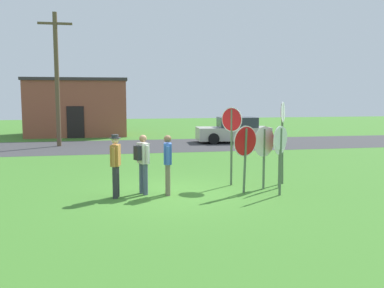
% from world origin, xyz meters
% --- Properties ---
extents(ground_plane, '(80.00, 80.00, 0.00)m').
position_xyz_m(ground_plane, '(0.00, 0.00, 0.00)').
color(ground_plane, '#3D7528').
extents(street_asphalt, '(60.00, 6.40, 0.01)m').
position_xyz_m(street_asphalt, '(0.00, 11.83, 0.00)').
color(street_asphalt, '#38383A').
rests_on(street_asphalt, ground).
extents(building_background, '(6.84, 5.16, 3.98)m').
position_xyz_m(building_background, '(-3.97, 19.46, 1.99)').
color(building_background, brown).
rests_on(building_background, ground).
extents(utility_pole, '(1.80, 0.24, 7.23)m').
position_xyz_m(utility_pole, '(-4.53, 12.50, 3.79)').
color(utility_pole, brown).
rests_on(utility_pole, ground).
extents(parked_car_on_street, '(4.40, 2.21, 1.51)m').
position_xyz_m(parked_car_on_street, '(5.54, 12.58, 0.69)').
color(parked_car_on_street, '#B7B2A3').
rests_on(parked_car_on_street, ground).
extents(stop_sign_center_cluster, '(0.54, 0.40, 1.94)m').
position_xyz_m(stop_sign_center_cluster, '(2.93, -0.77, 1.30)').
color(stop_sign_center_cluster, '#51664C').
rests_on(stop_sign_center_cluster, ground).
extents(stop_sign_low_front, '(0.79, 0.45, 1.88)m').
position_xyz_m(stop_sign_low_front, '(2.76, 0.06, 1.27)').
color(stop_sign_low_front, '#51664C').
rests_on(stop_sign_low_front, ground).
extents(stop_sign_leaning_right, '(0.82, 0.43, 1.94)m').
position_xyz_m(stop_sign_leaning_right, '(2.05, -0.34, 1.32)').
color(stop_sign_leaning_right, '#51664C').
rests_on(stop_sign_leaning_right, ground).
extents(stop_sign_tallest, '(0.66, 0.58, 1.89)m').
position_xyz_m(stop_sign_tallest, '(3.29, 0.13, 1.28)').
color(stop_sign_tallest, '#51664C').
rests_on(stop_sign_tallest, ground).
extents(stop_sign_leaning_left, '(0.48, 0.59, 2.43)m').
position_xyz_m(stop_sign_leaning_left, '(1.97, 0.79, 1.66)').
color(stop_sign_leaning_left, '#51664C').
rests_on(stop_sign_leaning_left, ground).
extents(stop_sign_far_back, '(0.38, 0.56, 2.59)m').
position_xyz_m(stop_sign_far_back, '(3.61, 0.71, 1.72)').
color(stop_sign_far_back, '#51664C').
rests_on(stop_sign_far_back, ground).
extents(person_holding_notes, '(0.45, 0.53, 1.69)m').
position_xyz_m(person_holding_notes, '(-0.83, 0.08, 0.98)').
color(person_holding_notes, '#4C5670').
rests_on(person_holding_notes, ground).
extents(person_near_signs, '(0.26, 0.57, 1.69)m').
position_xyz_m(person_near_signs, '(-0.14, -0.13, 0.95)').
color(person_near_signs, '#7A6B56').
rests_on(person_near_signs, ground).
extents(person_with_sunhat, '(0.31, 0.56, 1.74)m').
position_xyz_m(person_with_sunhat, '(-1.58, -0.19, 0.98)').
color(person_with_sunhat, '#2D2D33').
rests_on(person_with_sunhat, ground).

